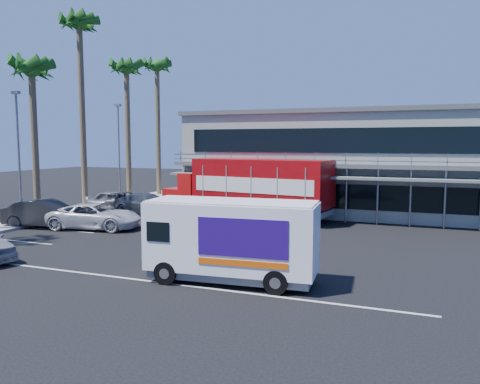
% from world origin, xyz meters
% --- Properties ---
extents(ground, '(120.00, 120.00, 0.00)m').
position_xyz_m(ground, '(0.00, 0.00, 0.00)').
color(ground, black).
rests_on(ground, ground).
extents(building, '(22.40, 12.00, 7.30)m').
position_xyz_m(building, '(3.00, 14.94, 3.66)').
color(building, gray).
rests_on(building, ground).
extents(curb_strip, '(3.00, 32.00, 0.16)m').
position_xyz_m(curb_strip, '(-15.00, 6.00, 0.08)').
color(curb_strip, '#A5A399').
rests_on(curb_strip, ground).
extents(palm_c, '(2.80, 2.80, 10.75)m').
position_xyz_m(palm_c, '(-14.90, 3.00, 9.21)').
color(palm_c, brown).
rests_on(palm_c, ground).
extents(palm_d, '(2.80, 2.80, 14.75)m').
position_xyz_m(palm_d, '(-15.20, 8.00, 12.80)').
color(palm_d, brown).
rests_on(palm_d, ground).
extents(palm_e, '(2.80, 2.80, 12.25)m').
position_xyz_m(palm_e, '(-14.70, 13.00, 10.57)').
color(palm_e, brown).
rests_on(palm_e, ground).
extents(palm_f, '(2.80, 2.80, 13.25)m').
position_xyz_m(palm_f, '(-15.10, 18.50, 11.47)').
color(palm_f, brown).
rests_on(palm_f, ground).
extents(light_pole_near, '(0.50, 0.25, 8.09)m').
position_xyz_m(light_pole_near, '(-14.20, 1.00, 4.50)').
color(light_pole_near, gray).
rests_on(light_pole_near, ground).
extents(light_pole_far, '(0.50, 0.25, 8.09)m').
position_xyz_m(light_pole_far, '(-14.20, 11.00, 4.50)').
color(light_pole_far, gray).
rests_on(light_pole_far, ground).
extents(red_truck, '(12.10, 4.51, 3.98)m').
position_xyz_m(red_truck, '(-2.19, 8.62, 2.19)').
color(red_truck, '#B2100E').
rests_on(red_truck, ground).
extents(white_van, '(6.27, 2.60, 2.99)m').
position_xyz_m(white_van, '(1.99, -5.00, 1.58)').
color(white_van, white).
rests_on(white_van, ground).
extents(parked_car_b, '(5.32, 2.65, 1.67)m').
position_xyz_m(parked_car_b, '(-12.50, 1.20, 0.84)').
color(parked_car_b, black).
rests_on(parked_car_b, ground).
extents(parked_car_c, '(5.78, 3.47, 1.50)m').
position_xyz_m(parked_car_c, '(-9.50, 1.93, 0.75)').
color(parked_car_c, silver).
rests_on(parked_car_c, ground).
extents(parked_car_d, '(5.47, 2.90, 1.51)m').
position_xyz_m(parked_car_d, '(-9.50, 7.60, 0.76)').
color(parked_car_d, '#303540').
rests_on(parked_car_d, ground).
extents(parked_car_e, '(4.79, 2.47, 1.56)m').
position_xyz_m(parked_car_e, '(-12.50, 8.18, 0.78)').
color(parked_car_e, slate).
rests_on(parked_car_e, ground).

